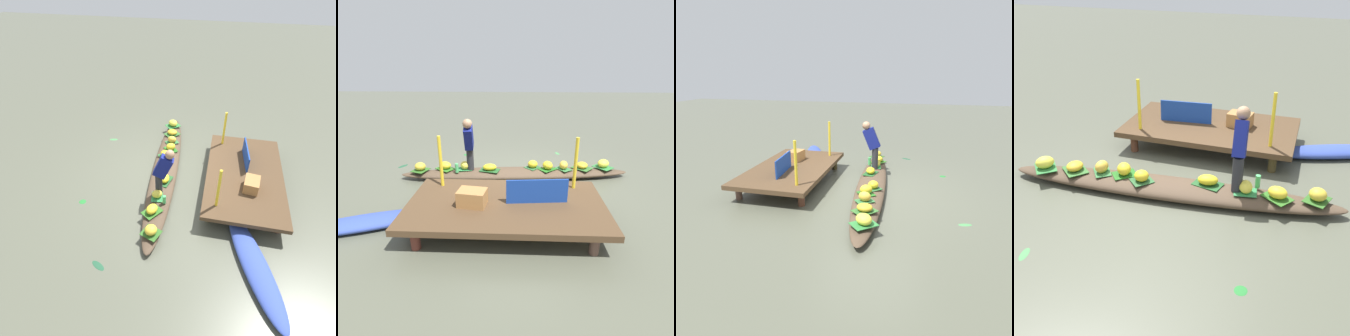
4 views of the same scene
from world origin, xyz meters
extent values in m
plane|color=#535646|center=(0.00, 0.00, 0.00)|extent=(40.00, 40.00, 0.00)
cube|color=#4E3823|center=(0.13, 1.99, 0.36)|extent=(3.20, 1.80, 0.10)
cylinder|color=brown|center=(-1.15, 1.27, 0.15)|extent=(0.14, 0.14, 0.31)
cylinder|color=#4B3F22|center=(1.41, 1.27, 0.15)|extent=(0.14, 0.14, 0.31)
cylinder|color=brown|center=(-1.15, 2.71, 0.15)|extent=(0.14, 0.14, 0.31)
cylinder|color=brown|center=(1.41, 2.71, 0.15)|extent=(0.14, 0.14, 0.31)
ellipsoid|color=#4F3D2C|center=(0.00, 0.00, 0.11)|extent=(5.29, 1.05, 0.22)
ellipsoid|color=#344AA5|center=(2.38, 2.20, 0.10)|extent=(2.47, 1.34, 0.19)
cube|color=#2E6020|center=(2.17, 0.18, 0.23)|extent=(0.42, 0.44, 0.01)
ellipsoid|color=gold|center=(2.17, 0.18, 0.32)|extent=(0.35, 0.35, 0.18)
cube|color=#2F7838|center=(-2.07, -0.20, 0.23)|extent=(0.51, 0.52, 0.01)
ellipsoid|color=yellow|center=(-2.07, -0.20, 0.32)|extent=(0.38, 0.38, 0.19)
cube|color=#23641D|center=(-0.75, -0.01, 0.23)|extent=(0.45, 0.44, 0.01)
ellipsoid|color=yellow|center=(-0.75, -0.01, 0.32)|extent=(0.31, 0.33, 0.19)
cube|color=#2E8044|center=(1.17, 0.06, 0.23)|extent=(0.37, 0.30, 0.01)
ellipsoid|color=yellow|center=(1.17, 0.06, 0.32)|extent=(0.28, 0.30, 0.19)
cube|color=#326E38|center=(-1.12, -0.04, 0.23)|extent=(0.40, 0.43, 0.01)
ellipsoid|color=gold|center=(-1.12, -0.04, 0.32)|extent=(0.22, 0.27, 0.19)
cube|color=#2A5B2E|center=(-0.41, -0.10, 0.23)|extent=(0.43, 0.43, 0.01)
ellipsoid|color=yellow|center=(-0.41, -0.10, 0.31)|extent=(0.32, 0.32, 0.17)
cube|color=#2E671F|center=(1.63, 0.06, 0.23)|extent=(0.49, 0.47, 0.01)
ellipsoid|color=yellow|center=(1.63, 0.06, 0.31)|extent=(0.34, 0.30, 0.17)
cube|color=#215124|center=(0.58, 0.12, 0.23)|extent=(0.48, 0.36, 0.01)
ellipsoid|color=yellow|center=(0.58, 0.12, 0.30)|extent=(0.33, 0.25, 0.15)
cube|color=#32672B|center=(-1.56, -0.12, 0.23)|extent=(0.52, 0.52, 0.01)
ellipsoid|color=gold|center=(-1.56, -0.12, 0.30)|extent=(0.27, 0.31, 0.14)
cylinder|color=#28282D|center=(1.03, 0.08, 0.50)|extent=(0.16, 0.16, 0.55)
cube|color=navy|center=(1.02, 0.18, 1.01)|extent=(0.21, 0.47, 0.59)
sphere|color=#9E7556|center=(1.01, 0.32, 1.34)|extent=(0.20, 0.20, 0.20)
cylinder|color=#4FBE67|center=(1.31, 0.26, 0.33)|extent=(0.08, 0.08, 0.20)
cube|color=#173B96|center=(-0.37, 1.99, 0.61)|extent=(0.99, 0.12, 0.40)
cylinder|color=yellow|center=(-1.07, 1.39, 0.88)|extent=(0.06, 0.06, 0.94)
cylinder|color=yellow|center=(1.33, 1.39, 0.88)|extent=(0.06, 0.06, 0.94)
cube|color=#A5723F|center=(0.66, 2.11, 0.54)|extent=(0.48, 0.38, 0.26)
ellipsoid|color=#24742F|center=(1.46, -1.67, 0.00)|extent=(0.16, 0.17, 0.01)
ellipsoid|color=#215034|center=(2.94, -0.65, 0.00)|extent=(0.25, 0.33, 0.01)
ellipsoid|color=#45874B|center=(-1.23, -1.91, 0.00)|extent=(0.16, 0.27, 0.01)
camera|label=1|loc=(5.47, 1.22, 4.63)|focal=29.34mm
camera|label=2|loc=(-0.05, 6.00, 2.55)|focal=29.57mm
camera|label=3|loc=(-6.62, -0.99, 2.67)|focal=33.05mm
camera|label=4|loc=(1.92, -5.10, 3.37)|focal=43.96mm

